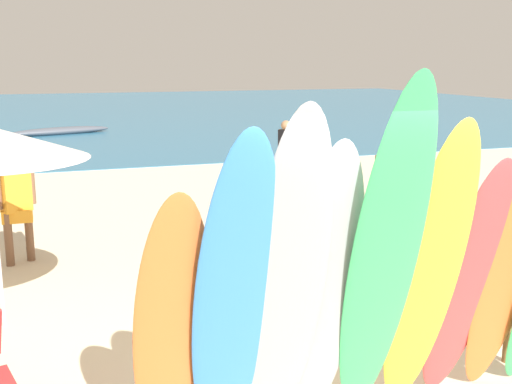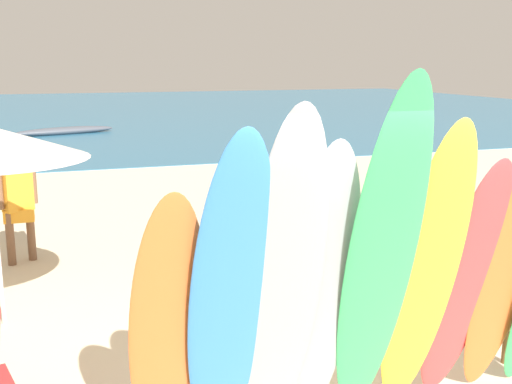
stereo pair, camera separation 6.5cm
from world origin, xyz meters
TOP-DOWN VIEW (x-y plane):
  - ground at (0.00, 14.00)m, footprint 60.00×60.00m
  - ocean_water at (0.00, 32.09)m, footprint 60.00×40.00m
  - surfboard_rack at (0.00, 0.00)m, footprint 3.54×0.07m
  - surfboard_orange_0 at (-1.57, -0.51)m, footprint 0.57×0.67m
  - surfboard_blue_1 at (-1.16, -0.62)m, footprint 0.60×0.84m
  - surfboard_grey_2 at (-0.78, -0.64)m, footprint 0.62×0.91m
  - surfboard_grey_3 at (-0.43, -0.50)m, footprint 0.56×0.67m
  - surfboard_green_4 at (-0.06, -0.67)m, footprint 0.61×0.99m
  - surfboard_yellow_5 at (0.36, -0.62)m, footprint 0.58×0.84m
  - surfboard_red_6 at (0.79, -0.52)m, footprint 0.60×0.75m
  - beachgoer_photographing at (-2.74, 4.63)m, footprint 0.52×0.37m
  - beachgoer_midbeach at (2.79, 3.91)m, footprint 0.52×0.39m
  - beachgoer_near_rack at (2.60, 8.01)m, footprint 0.40×0.59m
  - distant_boat at (-1.74, 20.65)m, footprint 3.86×1.68m

SIDE VIEW (x-z plane):
  - ground at x=0.00m, z-range 0.00..0.00m
  - ocean_water at x=0.00m, z-range 0.00..0.02m
  - distant_boat at x=-1.74m, z-range -0.02..0.29m
  - surfboard_rack at x=0.00m, z-range 0.22..0.97m
  - beachgoer_near_rack at x=2.60m, z-range 0.12..1.67m
  - beachgoer_photographing at x=-2.74m, z-range 0.12..1.67m
  - beachgoer_midbeach at x=2.79m, z-range 0.12..1.70m
  - surfboard_orange_0 at x=-1.57m, z-range 0.00..2.04m
  - surfboard_red_6 at x=0.79m, z-range 0.00..2.14m
  - surfboard_grey_3 at x=-0.43m, z-range 0.00..2.32m
  - surfboard_blue_1 at x=-1.16m, z-range 0.00..2.45m
  - surfboard_yellow_5 at x=0.36m, z-range 0.00..2.46m
  - surfboard_grey_2 at x=-0.78m, z-range 0.00..2.59m
  - surfboard_green_4 at x=-0.06m, z-range 0.00..2.77m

